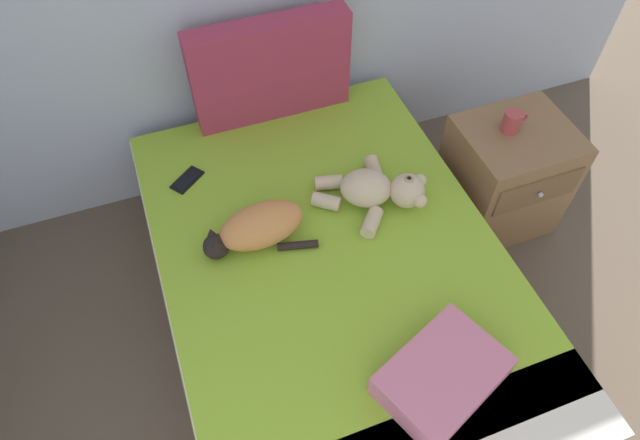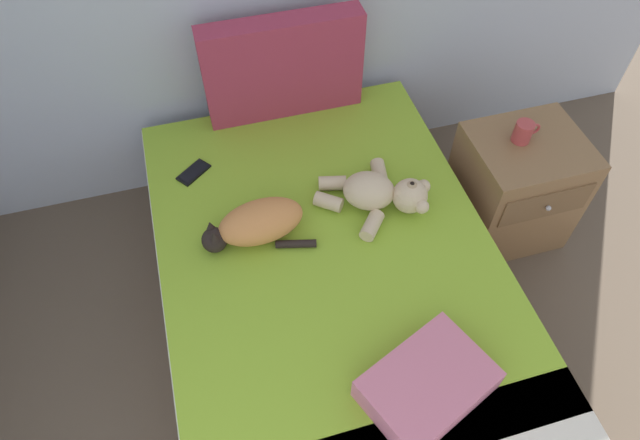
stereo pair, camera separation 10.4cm
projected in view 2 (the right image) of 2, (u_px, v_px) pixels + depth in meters
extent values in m
cube|color=olive|center=(329.00, 298.00, 2.41)|extent=(1.34, 1.93, 0.30)
cube|color=white|center=(329.00, 269.00, 2.22)|extent=(1.30, 1.87, 0.17)
cube|color=#8CB72D|center=(325.00, 245.00, 2.18)|extent=(1.29, 1.73, 0.02)
cube|color=#A5334C|center=(283.00, 68.00, 2.48)|extent=(0.72, 0.12, 0.48)
ellipsoid|color=#D18447|center=(261.00, 221.00, 2.15)|extent=(0.36, 0.22, 0.15)
sphere|color=black|center=(215.00, 240.00, 2.12)|extent=(0.10, 0.10, 0.10)
cone|color=black|center=(214.00, 236.00, 2.06)|extent=(0.04, 0.04, 0.04)
cone|color=black|center=(210.00, 226.00, 2.09)|extent=(0.04, 0.04, 0.04)
cylinder|color=black|center=(296.00, 244.00, 2.15)|extent=(0.16, 0.07, 0.03)
ellipsoid|color=black|center=(237.00, 230.00, 2.19)|extent=(0.11, 0.07, 0.04)
ellipsoid|color=beige|center=(369.00, 191.00, 2.25)|extent=(0.27, 0.25, 0.14)
sphere|color=beige|center=(410.00, 196.00, 2.23)|extent=(0.14, 0.14, 0.14)
sphere|color=tan|center=(411.00, 188.00, 2.19)|extent=(0.06, 0.06, 0.06)
sphere|color=black|center=(412.00, 184.00, 2.17)|extent=(0.02, 0.02, 0.02)
sphere|color=beige|center=(423.00, 186.00, 2.25)|extent=(0.06, 0.06, 0.06)
sphere|color=beige|center=(422.00, 207.00, 2.19)|extent=(0.06, 0.06, 0.06)
cylinder|color=beige|center=(379.00, 173.00, 2.36)|extent=(0.08, 0.13, 0.06)
cylinder|color=beige|center=(332.00, 183.00, 2.33)|extent=(0.13, 0.09, 0.06)
cylinder|color=beige|center=(372.00, 225.00, 2.19)|extent=(0.13, 0.13, 0.06)
cylinder|color=beige|center=(328.00, 202.00, 2.26)|extent=(0.13, 0.12, 0.06)
cube|color=black|center=(194.00, 172.00, 2.40)|extent=(0.16, 0.15, 0.01)
cube|color=black|center=(193.00, 172.00, 2.40)|extent=(0.14, 0.13, 0.00)
cube|color=#D1728C|center=(427.00, 385.00, 1.77)|extent=(0.48, 0.41, 0.11)
cube|color=olive|center=(514.00, 188.00, 2.61)|extent=(0.50, 0.43, 0.58)
cube|color=brown|center=(546.00, 205.00, 2.38)|extent=(0.42, 0.01, 0.16)
sphere|color=#B2B2B7|center=(548.00, 208.00, 2.37)|extent=(0.02, 0.02, 0.02)
cylinder|color=#B23F3F|center=(523.00, 132.00, 2.36)|extent=(0.08, 0.08, 0.09)
torus|color=#B23F3F|center=(534.00, 129.00, 2.37)|extent=(0.06, 0.01, 0.06)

